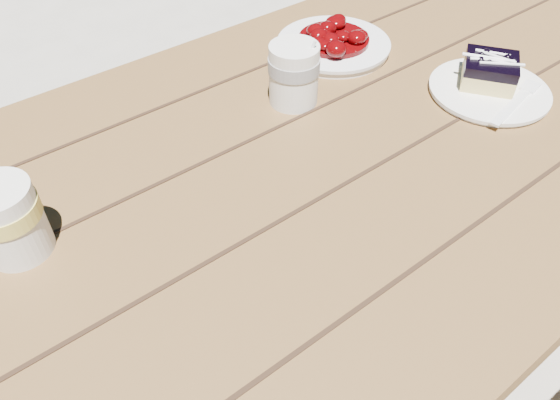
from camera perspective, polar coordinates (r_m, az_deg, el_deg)
picnic_table at (r=0.85m, az=-7.19°, el=-8.72°), size 2.00×1.55×0.75m
dessert_plate at (r=0.99m, az=20.98°, el=10.56°), size 0.19×0.19×0.01m
blueberry_cake at (r=0.99m, az=21.06°, el=12.50°), size 0.12×0.12×0.05m
fork_dessert at (r=0.95m, az=22.99°, el=8.96°), size 0.16×0.06×0.00m
coffee_cup at (r=0.89m, az=1.44°, el=12.98°), size 0.08×0.08×0.10m
second_plate at (r=1.06m, az=5.60°, el=15.73°), size 0.20×0.20×0.02m
second_stew at (r=1.05m, az=5.71°, el=17.12°), size 0.13×0.13×0.04m
second_cup at (r=0.71m, az=-26.50°, el=-1.93°), size 0.08×0.08×0.10m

